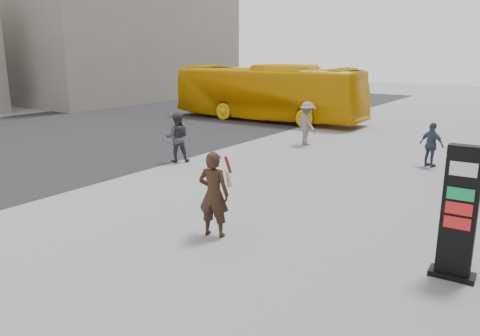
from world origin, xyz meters
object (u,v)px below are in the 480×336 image
Objects in this scene: info_pylon at (459,213)px; bus at (267,93)px; pedestrian_a at (177,137)px; woman at (214,193)px; pedestrian_b at (307,124)px; pedestrian_c at (431,145)px.

info_pylon is 18.58m from bus.
bus is 6.38× the size of pedestrian_a.
woman is 10.18m from pedestrian_b.
info_pylon is 4.56m from woman.
pedestrian_b is at bearing -153.59° from pedestrian_a.
bus is at bearing -8.81° from pedestrian_c.
bus is at bearing -76.66° from woman.
bus is 7.34× the size of pedestrian_c.
woman is at bearing 142.30° from pedestrian_b.
bus reaches higher than pedestrian_c.
bus is at bearing 129.14° from info_pylon.
info_pylon is at bearing 176.25° from woman.
pedestrian_b is at bearing -136.12° from bus.
pedestrian_c is (2.20, 8.79, -0.18)m from woman.
pedestrian_b is 5.16m from pedestrian_c.
bus is 10.60m from pedestrian_a.
woman is 16.74m from bus.
pedestrian_a is at bearing 102.30° from pedestrian_b.
info_pylon reaches higher than pedestrian_a.
info_pylon is 0.21× the size of bus.
info_pylon is 10.31m from pedestrian_a.
info_pylon reaches higher than woman.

